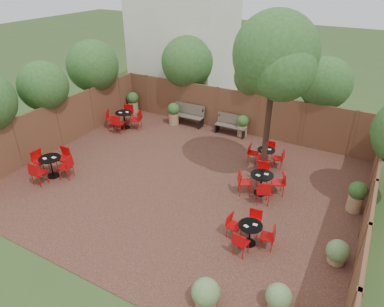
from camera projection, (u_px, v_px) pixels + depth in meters
The scene contains 13 objects.
ground at pixel (182, 182), 12.66m from camera, with size 80.00×80.00×0.00m, color #354F23.
courtyard_paving at pixel (182, 182), 12.65m from camera, with size 12.00×10.00×0.02m, color #371916.
fence_back at pixel (237, 112), 16.02m from camera, with size 12.00×0.08×2.00m, color brown.
fence_left at pixel (59, 125), 14.73m from camera, with size 0.08×10.00×2.00m, color brown.
fence_right at pixel (368, 210), 9.63m from camera, with size 0.08×10.00×2.00m, color brown.
neighbour_building at pixel (184, 26), 18.79m from camera, with size 5.00×4.00×8.00m, color silver.
overhang_foliage at pixel (167, 82), 14.43m from camera, with size 15.58×10.65×2.52m.
courtyard_tree at pixel (274, 60), 10.83m from camera, with size 2.81×2.71×5.86m.
park_bench_left at pixel (188, 114), 16.96m from camera, with size 1.63×0.53×1.00m.
park_bench_right at pixel (231, 124), 16.00m from camera, with size 1.48×0.48×0.92m.
bistro_tables at pixel (169, 160), 13.21m from camera, with size 9.57×6.41×0.92m.
planters at pixel (204, 125), 15.65m from camera, with size 11.87×3.99×1.13m.
low_shrubs at pixel (271, 281), 8.31m from camera, with size 3.08×3.50×0.72m.
Camera 1 is at (5.45, -9.09, 7.00)m, focal length 32.62 mm.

